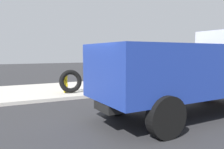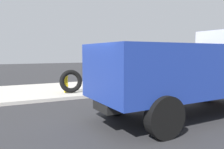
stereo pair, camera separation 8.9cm
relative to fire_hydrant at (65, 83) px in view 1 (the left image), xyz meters
The scene contains 6 objects.
ground_plane 5.28m from the fire_hydrant, 84.37° to the right, with size 80.00×80.00×0.00m, color #2D2D30.
sidewalk_curb 1.49m from the fire_hydrant, 68.13° to the left, with size 36.00×5.00×0.15m, color #BCB7AD.
fire_hydrant is the anchor object (origin of this frame).
loose_tire 0.33m from the fire_hydrant, 53.94° to the right, with size 1.14×1.14×0.23m, color black.
stop_sign 2.98m from the fire_hydrant, 18.55° to the right, with size 0.76×0.08×2.14m.
dump_truck_blue 6.39m from the fire_hydrant, 60.21° to the right, with size 7.09×3.02×3.00m.
Camera 1 is at (-3.51, -5.94, 2.16)m, focal length 36.48 mm.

